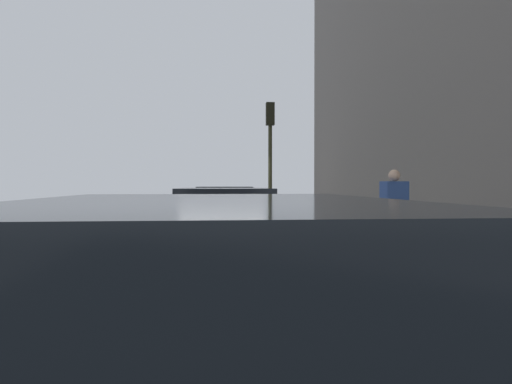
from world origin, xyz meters
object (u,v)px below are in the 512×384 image
at_px(parked_car_black, 212,362).
at_px(parked_car_green, 225,211).
at_px(parked_car_maroon, 225,230).
at_px(traffic_light_pole, 270,143).
at_px(pedestrian_blue_coat, 394,212).

relative_size(parked_car_black, parked_car_green, 1.03).
bearing_deg(parked_car_maroon, traffic_light_pole, -12.25).
bearing_deg(pedestrian_blue_coat, parked_car_black, 154.39).
bearing_deg(traffic_light_pole, parked_car_green, 102.11).
bearing_deg(parked_car_green, pedestrian_blue_coat, -151.35).
bearing_deg(parked_car_maroon, pedestrian_blue_coat, -84.16).
bearing_deg(parked_car_green, parked_car_black, 179.75).
distance_m(parked_car_black, parked_car_green, 12.65).
distance_m(pedestrian_blue_coat, traffic_light_pole, 6.67).
height_order(parked_car_black, pedestrian_blue_coat, pedestrian_blue_coat).
relative_size(parked_car_maroon, pedestrian_blue_coat, 2.46).
xyz_separation_m(parked_car_green, pedestrian_blue_coat, (-5.86, -3.20, 0.30)).
bearing_deg(traffic_light_pole, parked_car_black, 173.51).
xyz_separation_m(pedestrian_blue_coat, traffic_light_pole, (6.17, 1.78, 1.80)).
bearing_deg(parked_car_black, traffic_light_pole, -6.49).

